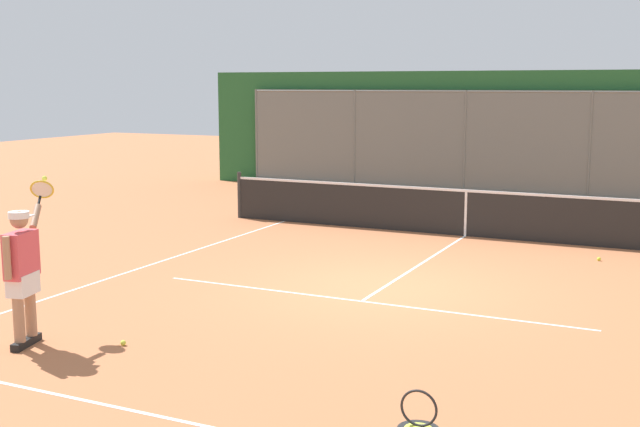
# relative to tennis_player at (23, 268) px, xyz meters

# --- Properties ---
(ground_plane) EXTENTS (60.00, 60.00, 0.00)m
(ground_plane) POSITION_rel_tennis_player_xyz_m (-2.85, -4.39, -0.95)
(ground_plane) COLOR #B76B42
(court_line_markings) EXTENTS (8.42, 10.12, 0.01)m
(court_line_markings) POSITION_rel_tennis_player_xyz_m (-2.85, -3.21, -0.94)
(court_line_markings) COLOR white
(court_line_markings) RESTS_ON ground
(fence_backdrop) EXTENTS (19.50, 1.37, 3.44)m
(fence_backdrop) POSITION_rel_tennis_player_xyz_m (-2.85, -15.55, 0.76)
(fence_backdrop) COLOR slate
(fence_backdrop) RESTS_ON ground
(tennis_net) EXTENTS (10.81, 0.09, 1.07)m
(tennis_net) POSITION_rel_tennis_player_xyz_m (-2.85, -9.07, -0.45)
(tennis_net) COLOR #2D2D2D
(tennis_net) RESTS_ON ground
(tennis_player) EXTENTS (0.71, 1.27, 1.91)m
(tennis_player) POSITION_rel_tennis_player_xyz_m (0.00, 0.00, 0.00)
(tennis_player) COLOR black
(tennis_player) RESTS_ON ground
(tennis_ball_mid_court) EXTENTS (0.07, 0.07, 0.07)m
(tennis_ball_mid_court) POSITION_rel_tennis_player_xyz_m (-5.61, -7.78, -0.91)
(tennis_ball_mid_court) COLOR #CCDB33
(tennis_ball_mid_court) RESTS_ON ground
(tennis_ball_near_net) EXTENTS (0.07, 0.07, 0.07)m
(tennis_ball_near_net) POSITION_rel_tennis_player_xyz_m (-1.04, -0.48, -0.91)
(tennis_ball_near_net) COLOR #D6E042
(tennis_ball_near_net) RESTS_ON ground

